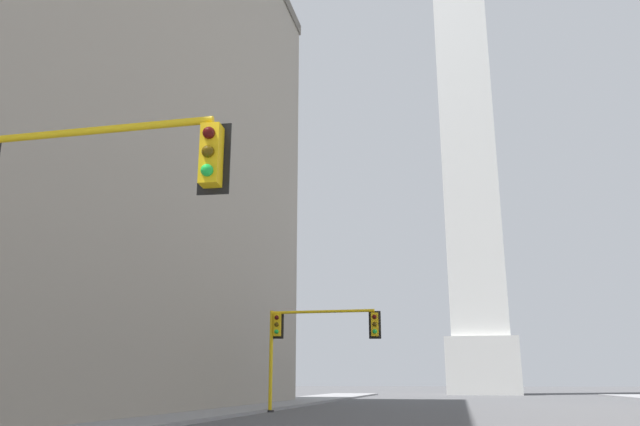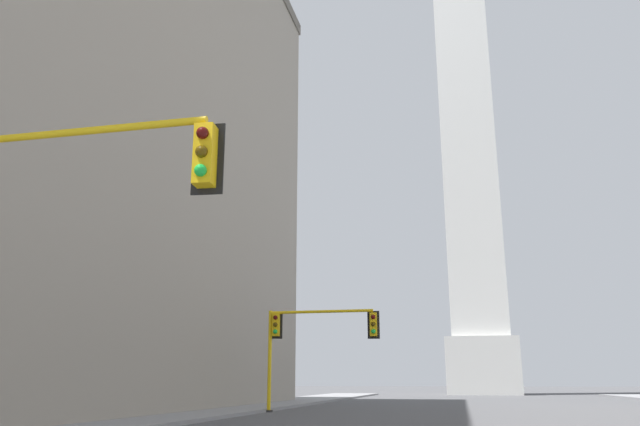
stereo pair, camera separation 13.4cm
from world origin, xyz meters
TOP-DOWN VIEW (x-y plane):
  - sidewalk_left at (-14.00, 26.68)m, footprint 5.00×88.94m
  - obelisk at (0.00, 74.12)m, footprint 7.96×7.96m
  - traffic_light_near_left at (-9.74, 8.75)m, footprint 5.50×0.52m
  - traffic_light_mid_left at (-9.50, 29.11)m, footprint 5.59×0.52m

SIDE VIEW (x-z plane):
  - sidewalk_left at x=-14.00m, z-range 0.00..0.15m
  - traffic_light_mid_left at x=-9.50m, z-range 1.27..6.08m
  - traffic_light_near_left at x=-9.74m, z-range 1.59..7.58m
  - obelisk at x=0.00m, z-range -1.53..72.48m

